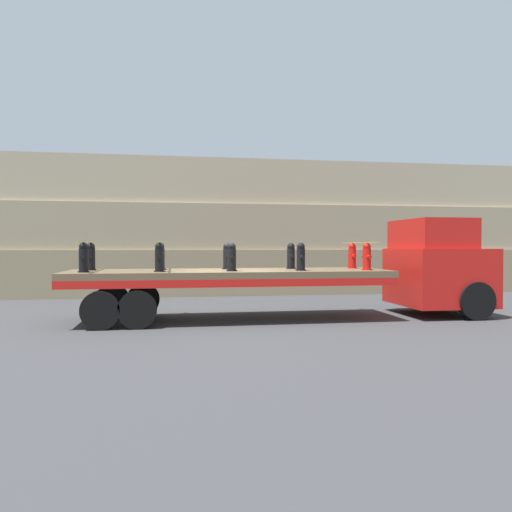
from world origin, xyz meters
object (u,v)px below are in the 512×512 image
at_px(fire_hydrant_black_near_0, 84,258).
at_px(fire_hydrant_black_far_0, 91,257).
at_px(flatbed_trailer, 208,280).
at_px(fire_hydrant_black_near_2, 232,257).
at_px(fire_hydrant_black_near_3, 301,257).
at_px(truck_cab, 440,267).
at_px(fire_hydrant_black_far_2, 227,256).
at_px(fire_hydrant_black_far_1, 161,257).
at_px(fire_hydrant_black_near_1, 159,258).
at_px(fire_hydrant_red_near_4, 367,257).
at_px(fire_hydrant_red_far_4, 352,256).
at_px(fire_hydrant_black_far_3, 291,256).

bearing_deg(fire_hydrant_black_near_0, fire_hydrant_black_far_0, 90.00).
relative_size(flatbed_trailer, fire_hydrant_black_near_2, 11.50).
bearing_deg(fire_hydrant_black_near_3, truck_cab, 7.39).
bearing_deg(flatbed_trailer, fire_hydrant_black_near_0, -169.84).
bearing_deg(fire_hydrant_black_far_2, fire_hydrant_black_far_0, 180.00).
height_order(truck_cab, fire_hydrant_black_far_1, truck_cab).
relative_size(fire_hydrant_black_near_1, fire_hydrant_red_near_4, 1.00).
height_order(fire_hydrant_black_near_0, fire_hydrant_red_near_4, same).
height_order(fire_hydrant_black_far_1, fire_hydrant_black_near_2, same).
xyz_separation_m(fire_hydrant_black_near_2, fire_hydrant_red_far_4, (3.77, 1.14, 0.00)).
xyz_separation_m(fire_hydrant_black_near_0, fire_hydrant_black_far_2, (3.77, 1.14, 0.00)).
bearing_deg(fire_hydrant_black_near_3, fire_hydrant_black_near_1, 180.00).
bearing_deg(fire_hydrant_red_far_4, fire_hydrant_black_far_3, 180.00).
xyz_separation_m(fire_hydrant_black_far_0, fire_hydrant_black_near_1, (1.88, -1.14, 0.00)).
bearing_deg(fire_hydrant_red_far_4, fire_hydrant_black_near_0, -171.38).
height_order(fire_hydrant_black_near_1, fire_hydrant_black_far_2, same).
xyz_separation_m(truck_cab, fire_hydrant_red_near_4, (-2.52, -0.57, 0.33)).
bearing_deg(fire_hydrant_black_near_3, fire_hydrant_black_far_3, 90.00).
bearing_deg(fire_hydrant_black_far_1, fire_hydrant_black_far_2, 0.00).
bearing_deg(fire_hydrant_black_near_0, fire_hydrant_black_far_1, 31.23).
relative_size(fire_hydrant_black_near_3, fire_hydrant_black_far_3, 1.00).
relative_size(fire_hydrant_black_far_1, fire_hydrant_red_far_4, 1.00).
height_order(fire_hydrant_red_near_4, fire_hydrant_red_far_4, same).
xyz_separation_m(fire_hydrant_black_far_0, fire_hydrant_black_far_1, (1.88, 0.00, 0.00)).
height_order(fire_hydrant_black_far_0, fire_hydrant_black_far_2, same).
bearing_deg(fire_hydrant_black_near_2, fire_hydrant_black_near_1, 180.00).
distance_m(fire_hydrant_black_far_2, fire_hydrant_black_far_3, 1.88).
bearing_deg(fire_hydrant_black_far_1, fire_hydrant_red_near_4, -11.43).
distance_m(fire_hydrant_black_far_1, fire_hydrant_black_far_2, 1.88).
height_order(fire_hydrant_black_near_2, fire_hydrant_black_far_2, same).
bearing_deg(fire_hydrant_black_far_0, truck_cab, -3.25).
height_order(fire_hydrant_black_near_1, fire_hydrant_black_far_1, same).
distance_m(truck_cab, fire_hydrant_black_far_1, 8.19).
bearing_deg(fire_hydrant_red_near_4, fire_hydrant_black_far_1, 168.57).
relative_size(flatbed_trailer, fire_hydrant_black_far_3, 11.50).
bearing_deg(truck_cab, fire_hydrant_black_near_0, -176.75).
distance_m(fire_hydrant_black_near_1, fire_hydrant_black_far_3, 3.93).
bearing_deg(fire_hydrant_black_far_3, fire_hydrant_black_near_2, -148.77).
relative_size(fire_hydrant_black_near_1, fire_hydrant_black_near_3, 1.00).
xyz_separation_m(fire_hydrant_red_near_4, fire_hydrant_red_far_4, (0.00, 1.14, 0.00)).
distance_m(fire_hydrant_black_far_0, fire_hydrant_black_far_2, 3.77).
distance_m(flatbed_trailer, fire_hydrant_black_near_1, 1.55).
bearing_deg(fire_hydrant_black_near_2, fire_hydrant_black_near_0, 180.00).
xyz_separation_m(fire_hydrant_black_far_0, fire_hydrant_red_far_4, (7.53, 0.00, 0.00)).
distance_m(flatbed_trailer, fire_hydrant_black_near_3, 2.61).
bearing_deg(truck_cab, fire_hydrant_black_far_3, 172.61).
bearing_deg(fire_hydrant_black_far_1, fire_hydrant_black_near_2, -31.23).
height_order(truck_cab, fire_hydrant_black_far_3, truck_cab).
xyz_separation_m(flatbed_trailer, fire_hydrant_black_far_3, (2.46, 0.57, 0.63)).
relative_size(truck_cab, flatbed_trailer, 0.32).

